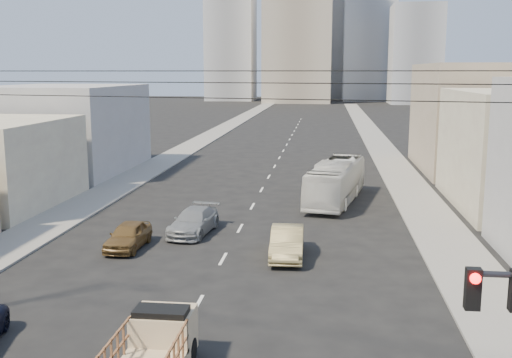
% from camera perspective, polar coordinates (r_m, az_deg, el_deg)
% --- Properties ---
extents(sidewalk_left, '(3.50, 180.00, 0.12)m').
position_cam_1_polar(sidewalk_left, '(86.63, -4.50, 4.07)').
color(sidewalk_left, gray).
rests_on(sidewalk_left, ground).
extents(sidewalk_right, '(3.50, 180.00, 0.12)m').
position_cam_1_polar(sidewalk_right, '(85.26, 11.23, 3.80)').
color(sidewalk_right, gray).
rests_on(sidewalk_right, ground).
extents(lane_dashes, '(0.15, 104.00, 0.01)m').
position_cam_1_polar(lane_dashes, '(68.31, 2.44, 2.39)').
color(lane_dashes, silver).
rests_on(lane_dashes, ground).
extents(flatbed_pickup, '(1.95, 4.41, 1.90)m').
position_cam_1_polar(flatbed_pickup, '(19.17, -9.67, -15.25)').
color(flatbed_pickup, tan).
rests_on(flatbed_pickup, ground).
extents(city_bus, '(4.61, 11.06, 3.00)m').
position_cam_1_polar(city_bus, '(43.38, 7.62, -0.22)').
color(city_bus, silver).
rests_on(city_bus, ground).
extents(sedan_brown, '(1.73, 4.13, 1.40)m').
position_cam_1_polar(sedan_brown, '(32.62, -12.07, -5.29)').
color(sedan_brown, brown).
rests_on(sedan_brown, ground).
extents(sedan_tan, '(1.76, 4.68, 1.53)m').
position_cam_1_polar(sedan_tan, '(30.47, 2.98, -6.05)').
color(sedan_tan, '#978858').
rests_on(sedan_tan, ground).
extents(sedan_grey, '(2.58, 5.13, 1.43)m').
position_cam_1_polar(sedan_grey, '(34.96, -5.95, -4.04)').
color(sedan_grey, gray).
rests_on(sedan_grey, ground).
extents(overhead_wires, '(23.01, 5.02, 0.72)m').
position_cam_1_polar(overhead_wires, '(16.76, -10.87, 8.94)').
color(overhead_wires, black).
rests_on(overhead_wires, ground).
extents(bldg_right_far, '(12.00, 16.00, 10.00)m').
position_cam_1_polar(bldg_right_far, '(60.53, 21.12, 5.47)').
color(bldg_right_far, gray).
rests_on(bldg_right_far, ground).
extents(bldg_left_far, '(12.00, 16.00, 8.00)m').
position_cam_1_polar(bldg_left_far, '(59.08, -17.90, 4.58)').
color(bldg_left_far, '#98989A').
rests_on(bldg_left_far, ground).
extents(high_rise_tower, '(20.00, 20.00, 60.00)m').
position_cam_1_polar(high_rise_tower, '(185.87, 4.07, 16.58)').
color(high_rise_tower, gray).
rests_on(high_rise_tower, ground).
extents(midrise_ne, '(16.00, 16.00, 40.00)m').
position_cam_1_polar(midrise_ne, '(200.20, 10.71, 13.11)').
color(midrise_ne, gray).
rests_on(midrise_ne, ground).
extents(midrise_nw, '(15.00, 15.00, 34.00)m').
position_cam_1_polar(midrise_nw, '(197.10, -2.40, 12.44)').
color(midrise_nw, gray).
rests_on(midrise_nw, ground).
extents(midrise_back, '(18.00, 18.00, 44.00)m').
position_cam_1_polar(midrise_back, '(214.87, 7.17, 13.53)').
color(midrise_back, '#98989A').
rests_on(midrise_back, ground).
extents(midrise_east, '(14.00, 14.00, 28.00)m').
position_cam_1_polar(midrise_east, '(181.28, 14.94, 11.36)').
color(midrise_east, gray).
rests_on(midrise_east, ground).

